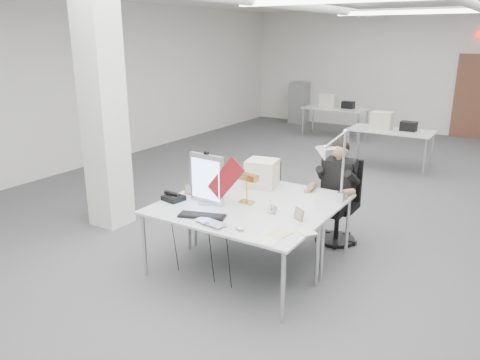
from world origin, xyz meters
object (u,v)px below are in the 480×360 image
object	(u,v)px
bankers_lamp	(247,189)
beige_monitor	(262,173)
office_chair	(338,205)
seated_person	(338,175)
laptop	(207,224)
monitor	(207,179)
desk_phone	(174,198)
desk_main	(229,216)
architect_lamp	(335,174)

from	to	relation	value
bankers_lamp	beige_monitor	world-z (taller)	beige_monitor
office_chair	beige_monitor	bearing A→B (deg)	-145.42
seated_person	laptop	size ratio (longest dim) A/B	2.57
seated_person	monitor	world-z (taller)	seated_person
office_chair	bankers_lamp	bearing A→B (deg)	-119.32
monitor	desk_phone	size ratio (longest dim) A/B	2.54
laptop	desk_main	bearing A→B (deg)	95.89
desk_main	seated_person	size ratio (longest dim) A/B	2.05
laptop	beige_monitor	bearing A→B (deg)	106.64
desk_phone	beige_monitor	xyz separation A→B (m)	(0.60, 0.97, 0.14)
office_chair	monitor	bearing A→B (deg)	-126.42
seated_person	desk_phone	size ratio (longest dim) A/B	4.02
desk_phone	office_chair	bearing A→B (deg)	56.78
bankers_lamp	desk_phone	xyz separation A→B (m)	(-0.74, -0.37, -0.14)
desk_main	bankers_lamp	size ratio (longest dim) A/B	5.39
desk_phone	desk_main	bearing A→B (deg)	5.34
monitor	desk_phone	distance (m)	0.47
bankers_lamp	beige_monitor	size ratio (longest dim) A/B	0.94
seated_person	desk_phone	bearing A→B (deg)	-133.48
bankers_lamp	desk_phone	world-z (taller)	bankers_lamp
monitor	architect_lamp	world-z (taller)	architect_lamp
seated_person	monitor	size ratio (longest dim) A/B	1.58
monitor	desk_phone	world-z (taller)	monitor
office_chair	desk_phone	world-z (taller)	office_chair
desk_main	monitor	distance (m)	0.53
desk_main	monitor	world-z (taller)	monitor
office_chair	architect_lamp	world-z (taller)	architect_lamp
bankers_lamp	architect_lamp	distance (m)	0.96
office_chair	bankers_lamp	world-z (taller)	bankers_lamp
office_chair	beige_monitor	size ratio (longest dim) A/B	2.83
laptop	office_chair	bearing A→B (deg)	81.71
desk_main	beige_monitor	size ratio (longest dim) A/B	5.06
desk_main	laptop	world-z (taller)	laptop
office_chair	architect_lamp	size ratio (longest dim) A/B	1.27
seated_person	beige_monitor	world-z (taller)	seated_person
desk_phone	architect_lamp	bearing A→B (deg)	32.15
desk_main	seated_person	distance (m)	1.64
beige_monitor	seated_person	bearing A→B (deg)	20.66
office_chair	architect_lamp	bearing A→B (deg)	-74.10
seated_person	beige_monitor	bearing A→B (deg)	-147.95
desk_main	seated_person	bearing A→B (deg)	68.08
desk_phone	beige_monitor	size ratio (longest dim) A/B	0.61
desk_main	bankers_lamp	bearing A→B (deg)	94.81
beige_monitor	laptop	bearing A→B (deg)	-94.77
laptop	architect_lamp	bearing A→B (deg)	61.28
seated_person	desk_main	bearing A→B (deg)	-111.85
desk_main	desk_phone	bearing A→B (deg)	175.97
desk_phone	laptop	bearing A→B (deg)	-18.58
monitor	beige_monitor	xyz separation A→B (m)	(0.23, 0.83, -0.11)
architect_lamp	office_chair	bearing A→B (deg)	88.10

